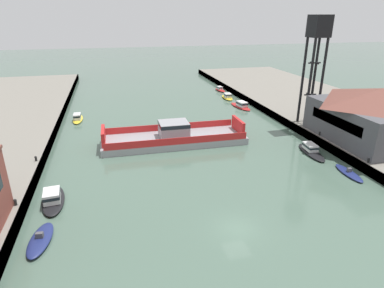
{
  "coord_description": "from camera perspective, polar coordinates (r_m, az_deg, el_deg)",
  "views": [
    {
      "loc": [
        -10.89,
        -24.67,
        19.51
      ],
      "look_at": [
        0.0,
        18.17,
        2.0
      ],
      "focal_mm": 30.44,
      "sensor_mm": 36.0,
      "label": 1
    }
  ],
  "objects": [
    {
      "name": "ground_plane",
      "position": [
        33.29,
        7.99,
        -14.52
      ],
      "size": [
        400.0,
        400.0,
        0.0
      ],
      "primitive_type": "plane",
      "color": "#4C6656"
    },
    {
      "name": "quay_right",
      "position": [
        66.43,
        29.82,
        2.2
      ],
      "size": [
        28.0,
        140.0,
        1.34
      ],
      "color": "gray",
      "rests_on": "ground"
    },
    {
      "name": "chain_ferry",
      "position": [
        53.09,
        -3.18,
        1.27
      ],
      "size": [
        23.23,
        7.53,
        3.62
      ],
      "color": "#939399",
      "rests_on": "ground"
    },
    {
      "name": "moored_boat_near_left",
      "position": [
        75.02,
        8.61,
        6.74
      ],
      "size": [
        3.34,
        7.8,
        1.48
      ],
      "color": "red",
      "rests_on": "ground"
    },
    {
      "name": "moored_boat_near_right",
      "position": [
        91.56,
        4.94,
        9.52
      ],
      "size": [
        2.31,
        5.18,
        1.24
      ],
      "color": "red",
      "rests_on": "ground"
    },
    {
      "name": "moored_boat_mid_left",
      "position": [
        68.72,
        -19.41,
        4.34
      ],
      "size": [
        1.96,
        6.52,
        1.45
      ],
      "color": "yellow",
      "rests_on": "ground"
    },
    {
      "name": "moored_boat_mid_right",
      "position": [
        52.42,
        20.11,
        -1.0
      ],
      "size": [
        2.71,
        7.23,
        1.43
      ],
      "color": "black",
      "rests_on": "ground"
    },
    {
      "name": "moored_boat_far_left",
      "position": [
        34.2,
        -25.02,
        -14.94
      ],
      "size": [
        2.5,
        5.52,
        1.04
      ],
      "color": "navy",
      "rests_on": "ground"
    },
    {
      "name": "moored_boat_far_right",
      "position": [
        39.75,
        -23.23,
        -8.71
      ],
      "size": [
        3.01,
        7.1,
        1.66
      ],
      "color": "black",
      "rests_on": "ground"
    },
    {
      "name": "moored_boat_upstream_a",
      "position": [
        47.69,
        25.77,
        -4.57
      ],
      "size": [
        1.91,
        5.56,
        0.9
      ],
      "color": "navy",
      "rests_on": "ground"
    },
    {
      "name": "moored_boat_upstream_b",
      "position": [
        83.08,
        6.22,
        8.27
      ],
      "size": [
        2.71,
        6.31,
        1.38
      ],
      "color": "yellow",
      "rests_on": "ground"
    },
    {
      "name": "warehouse_shed",
      "position": [
        58.08,
        29.83,
        4.59
      ],
      "size": [
        15.09,
        16.32,
        7.99
      ],
      "color": "#4C4C51",
      "rests_on": "quay_right"
    },
    {
      "name": "crane_tower",
      "position": [
        60.38,
        21.11,
        16.34
      ],
      "size": [
        2.99,
        2.99,
        18.3
      ],
      "color": "black",
      "rests_on": "quay_right"
    },
    {
      "name": "bollard_left_aft",
      "position": [
        38.39,
        -28.56,
        -8.88
      ],
      "size": [
        0.32,
        0.32,
        0.71
      ],
      "color": "black",
      "rests_on": "quay_left"
    },
    {
      "name": "bollard_right_aft",
      "position": [
        48.9,
        28.53,
        -2.48
      ],
      "size": [
        0.32,
        0.32,
        0.71
      ],
      "color": "black",
      "rests_on": "quay_right"
    },
    {
      "name": "bollard_left_far",
      "position": [
        48.26,
        -25.69,
        -2.26
      ],
      "size": [
        0.32,
        0.32,
        0.71
      ],
      "color": "black",
      "rests_on": "quay_left"
    },
    {
      "name": "bollard_right_far",
      "position": [
        56.55,
        21.47,
        1.74
      ],
      "size": [
        0.32,
        0.32,
        0.71
      ],
      "color": "black",
      "rests_on": "quay_right"
    }
  ]
}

